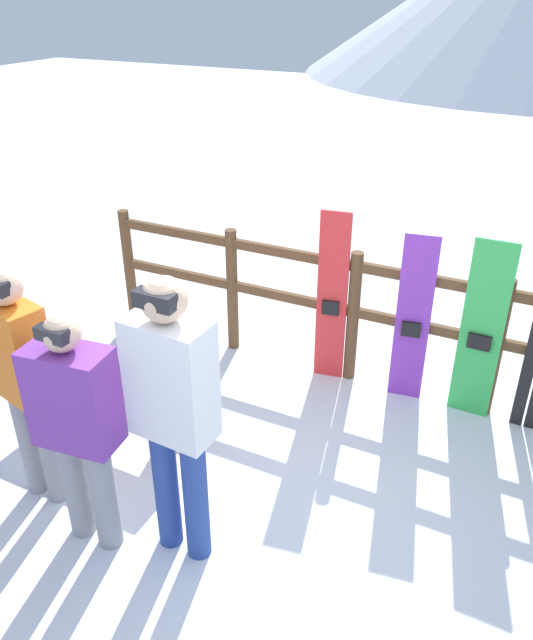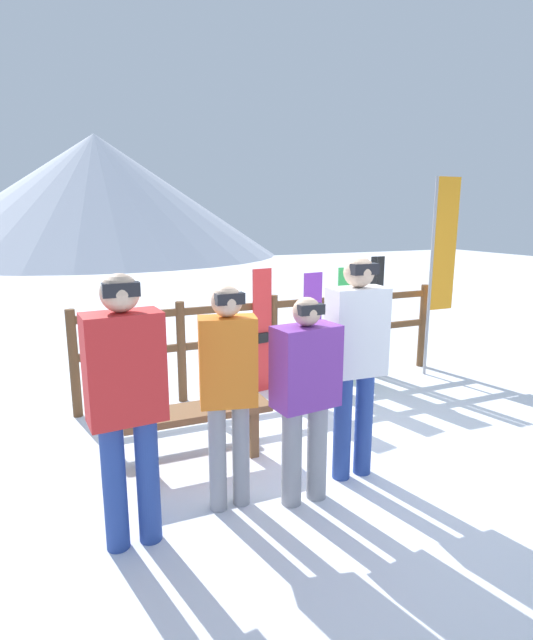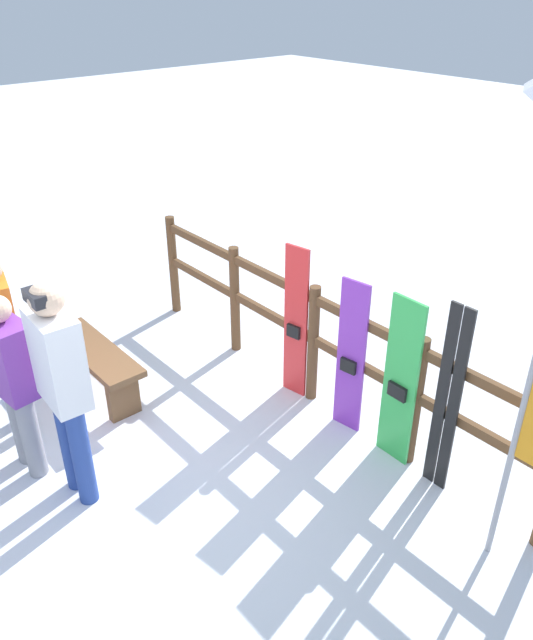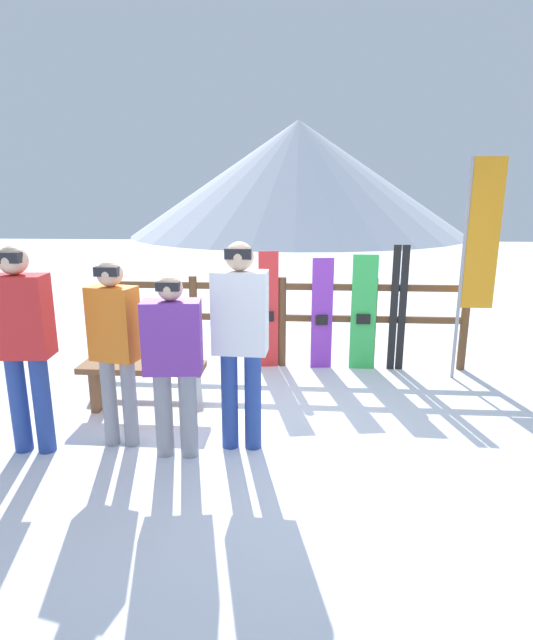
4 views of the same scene
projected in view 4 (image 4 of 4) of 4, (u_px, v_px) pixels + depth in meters
The scene contains 13 objects.
ground_plane at pixel (274, 428), 4.72m from camera, with size 40.00×40.00×0.00m, color white.
mountain_backdrop at pixel (298, 179), 27.03m from camera, with size 18.00×18.00×6.00m.
fence at pixel (282, 314), 6.31m from camera, with size 4.63×0.10×1.15m.
bench at pixel (143, 377), 5.06m from camera, with size 1.26×0.36×0.48m.
person_purple at pixel (173, 356), 4.04m from camera, with size 0.49×0.31×1.54m.
person_white at pixel (240, 332), 4.13m from camera, with size 0.46×0.27×1.79m.
person_red at pixel (22, 337), 4.07m from camera, with size 0.48×0.29×1.76m.
person_orange at pixel (115, 341), 4.19m from camera, with size 0.43×0.30×1.63m.
snowboard_red at pixel (268, 311), 6.25m from camera, with size 0.25×0.09×1.48m.
snowboard_purple at pixel (322, 314), 6.21m from camera, with size 0.26×0.08×1.40m.
snowboard_green at pixel (363, 313), 6.17m from camera, with size 0.31×0.06×1.45m.
ski_pair_black at pixel (398, 309), 6.13m from camera, with size 0.19×0.02×1.57m.
rental_flag at pixel (476, 249), 5.65m from camera, with size 0.40×0.04×2.55m.
Camera 4 is at (0.22, -4.32, 2.15)m, focal length 28.00 mm.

